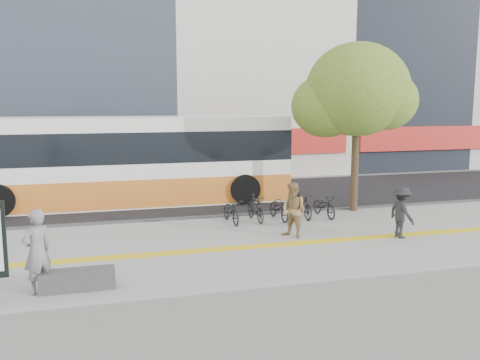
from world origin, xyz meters
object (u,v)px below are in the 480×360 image
object	(u,v)px
bench	(78,280)
pedestrian_dark	(402,212)
pedestrian_tan	(294,210)
bus	(126,163)
street_tree	(355,92)
seated_woman	(37,251)

from	to	relation	value
bench	pedestrian_dark	world-z (taller)	pedestrian_dark
pedestrian_tan	pedestrian_dark	bearing A→B (deg)	41.27
bus	pedestrian_dark	bearing A→B (deg)	-45.19
bench	bus	distance (m)	9.94
bench	bus	world-z (taller)	bus
bench	street_tree	world-z (taller)	street_tree
street_tree	pedestrian_tan	size ratio (longest dim) A/B	3.76
bench	pedestrian_dark	distance (m)	9.53
pedestrian_dark	pedestrian_tan	bearing A→B (deg)	69.41
pedestrian_tan	bench	bearing A→B (deg)	-98.09
bench	seated_woman	size ratio (longest dim) A/B	0.87
bus	pedestrian_tan	size ratio (longest dim) A/B	7.82
seated_woman	pedestrian_dark	xyz separation A→B (m)	(10.11, 1.93, -0.14)
bench	seated_woman	xyz separation A→B (m)	(-0.80, 0.04, 0.70)
street_tree	bus	distance (m)	9.37
street_tree	pedestrian_dark	distance (m)	5.48
bus	pedestrian_dark	world-z (taller)	bus
bench	bus	xyz separation A→B (m)	(1.63, 9.70, 1.40)
bench	pedestrian_tan	xyz separation A→B (m)	(6.17, 2.86, 0.61)
bench	bus	size ratio (longest dim) A/B	0.12
seated_woman	pedestrian_dark	size ratio (longest dim) A/B	1.18
bus	seated_woman	size ratio (longest dim) A/B	7.14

